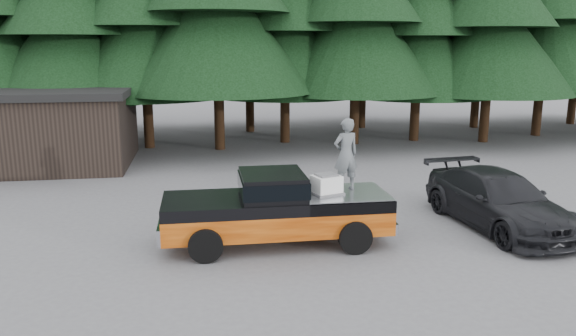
{
  "coord_description": "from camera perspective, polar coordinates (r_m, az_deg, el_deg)",
  "views": [
    {
      "loc": [
        -1.91,
        -13.16,
        5.16
      ],
      "look_at": [
        0.15,
        0.0,
        2.19
      ],
      "focal_mm": 35.0,
      "sensor_mm": 36.0,
      "label": 1
    }
  ],
  "objects": [
    {
      "name": "pickup_truck",
      "position": [
        14.68,
        -1.19,
        -5.25
      ],
      "size": [
        6.0,
        2.04,
        1.33
      ],
      "primitive_type": null,
      "color": "#C76118",
      "rests_on": "ground"
    },
    {
      "name": "utility_building",
      "position": [
        26.37,
        -24.47,
        3.84
      ],
      "size": [
        8.4,
        6.4,
        3.3
      ],
      "color": "black",
      "rests_on": "ground"
    },
    {
      "name": "air_compressor",
      "position": [
        14.54,
        3.93,
        -1.76
      ],
      "size": [
        0.83,
        0.75,
        0.47
      ],
      "primitive_type": "cube",
      "rotation": [
        0.0,
        0.0,
        0.32
      ],
      "color": "silver",
      "rests_on": "pickup_truck"
    },
    {
      "name": "truck_cab",
      "position": [
        14.4,
        -1.61,
        -1.63
      ],
      "size": [
        1.66,
        1.9,
        0.59
      ],
      "primitive_type": "cube",
      "color": "black",
      "rests_on": "pickup_truck"
    },
    {
      "name": "man_on_bed",
      "position": [
        14.85,
        5.89,
        1.38
      ],
      "size": [
        0.79,
        0.62,
        1.93
      ],
      "primitive_type": "imported",
      "rotation": [
        0.0,
        0.0,
        3.38
      ],
      "color": "#525759",
      "rests_on": "pickup_truck"
    },
    {
      "name": "parked_car",
      "position": [
        17.09,
        20.55,
        -3.07
      ],
      "size": [
        2.78,
        5.64,
        1.58
      ],
      "primitive_type": "imported",
      "rotation": [
        0.0,
        0.0,
        0.11
      ],
      "color": "black",
      "rests_on": "ground"
    },
    {
      "name": "ground",
      "position": [
        14.26,
        -0.62,
        -8.62
      ],
      "size": [
        120.0,
        120.0,
        0.0
      ],
      "primitive_type": "plane",
      "color": "#4F4F52",
      "rests_on": "ground"
    }
  ]
}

